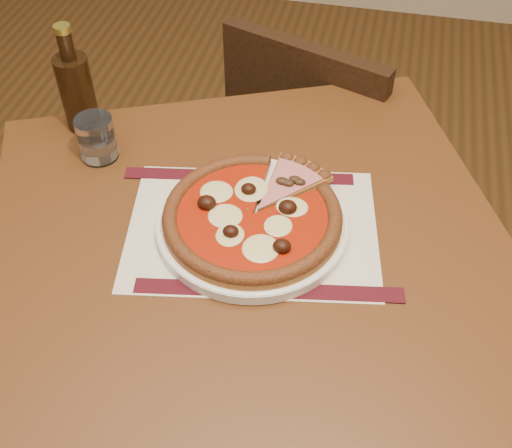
{
  "coord_description": "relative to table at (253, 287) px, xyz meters",
  "views": [
    {
      "loc": [
        0.87,
        0.1,
        1.49
      ],
      "look_at": [
        0.72,
        0.77,
        0.78
      ],
      "focal_mm": 45.0,
      "sensor_mm": 36.0,
      "label": 1
    }
  ],
  "objects": [
    {
      "name": "chair_far",
      "position": [
        0.03,
        0.59,
        -0.19
      ],
      "size": [
        0.49,
        0.49,
        0.81
      ],
      "rotation": [
        0.0,
        0.0,
        2.8
      ],
      "color": "black",
      "rests_on": "ground"
    },
    {
      "name": "placemat",
      "position": [
        -0.01,
        0.04,
        0.1
      ],
      "size": [
        0.43,
        0.34,
        0.0
      ],
      "primitive_type": "cube",
      "rotation": [
        0.0,
        0.0,
        0.17
      ],
      "color": "silver",
      "rests_on": "table"
    },
    {
      "name": "bottle",
      "position": [
        -0.38,
        0.23,
        0.18
      ],
      "size": [
        0.06,
        0.06,
        0.2
      ],
      "color": "#321C0C",
      "rests_on": "table"
    },
    {
      "name": "table",
      "position": [
        0.0,
        0.0,
        0.0
      ],
      "size": [
        1.05,
        1.05,
        0.75
      ],
      "rotation": [
        0.0,
        0.0,
        0.41
      ],
      "color": "#5A2E15",
      "rests_on": "ground"
    },
    {
      "name": "pizza",
      "position": [
        -0.01,
        0.04,
        0.13
      ],
      "size": [
        0.28,
        0.28,
        0.04
      ],
      "color": "#985E24",
      "rests_on": "plate"
    },
    {
      "name": "water_glass",
      "position": [
        -0.31,
        0.15,
        0.14
      ],
      "size": [
        0.07,
        0.07,
        0.08
      ],
      "primitive_type": "cylinder",
      "rotation": [
        0.0,
        0.0,
        0.12
      ],
      "color": "white",
      "rests_on": "table"
    },
    {
      "name": "plate",
      "position": [
        -0.01,
        0.04,
        0.11
      ],
      "size": [
        0.3,
        0.3,
        0.02
      ],
      "primitive_type": "cylinder",
      "color": "white",
      "rests_on": "placemat"
    },
    {
      "name": "ham_slice",
      "position": [
        0.05,
        0.12,
        0.13
      ],
      "size": [
        0.11,
        0.15,
        0.02
      ],
      "rotation": [
        0.0,
        0.0,
        1.15
      ],
      "color": "#985E24",
      "rests_on": "plate"
    }
  ]
}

